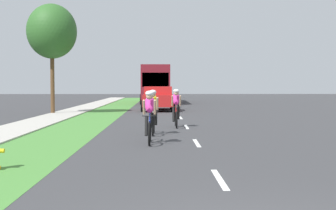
# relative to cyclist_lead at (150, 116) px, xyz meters

# --- Properties ---
(ground_plane) EXTENTS (120.00, 120.00, 0.00)m
(ground_plane) POSITION_rel_cyclist_lead_xyz_m (1.41, 11.38, -0.81)
(ground_plane) COLOR #38383A
(grass_verge) EXTENTS (2.49, 70.00, 0.01)m
(grass_verge) POSITION_rel_cyclist_lead_xyz_m (-3.13, 11.38, -0.81)
(grass_verge) COLOR #478438
(grass_verge) RESTS_ON ground_plane
(sidewalk_concrete) EXTENTS (1.96, 70.00, 0.10)m
(sidewalk_concrete) POSITION_rel_cyclist_lead_xyz_m (-5.35, 11.38, -0.81)
(sidewalk_concrete) COLOR #B2ADA3
(sidewalk_concrete) RESTS_ON ground_plane
(lane_markings_center) EXTENTS (0.12, 52.71, 0.01)m
(lane_markings_center) POSITION_rel_cyclist_lead_xyz_m (1.41, 15.38, -0.81)
(lane_markings_center) COLOR white
(lane_markings_center) RESTS_ON ground_plane
(cyclist_lead) EXTENTS (0.42, 1.72, 1.58)m
(cyclist_lead) POSITION_rel_cyclist_lead_xyz_m (0.00, 0.00, 0.00)
(cyclist_lead) COLOR black
(cyclist_lead) RESTS_ON ground_plane
(cyclist_trailing) EXTENTS (0.42, 1.72, 1.58)m
(cyclist_trailing) POSITION_rel_cyclist_lead_xyz_m (0.06, 2.43, 0.00)
(cyclist_trailing) COLOR black
(cyclist_trailing) RESTS_ON ground_plane
(cyclist_distant) EXTENTS (0.42, 1.72, 1.58)m
(cyclist_distant) POSITION_rel_cyclist_lead_xyz_m (0.97, 5.09, 0.00)
(cyclist_distant) COLOR black
(cyclist_distant) RESTS_ON ground_plane
(pickup_red) EXTENTS (2.22, 5.10, 1.64)m
(pickup_red) POSITION_rel_cyclist_lead_xyz_m (0.18, 17.05, 0.02)
(pickup_red) COLOR red
(pickup_red) RESTS_ON ground_plane
(bus_maroon) EXTENTS (2.78, 11.60, 3.48)m
(bus_maroon) POSITION_rel_cyclist_lead_xyz_m (-0.07, 29.97, 1.17)
(bus_maroon) COLOR maroon
(bus_maroon) RESTS_ON ground_plane
(sedan_dark_green) EXTENTS (1.98, 4.30, 1.52)m
(sedan_dark_green) POSITION_rel_cyclist_lead_xyz_m (0.15, 47.56, -0.04)
(sedan_dark_green) COLOR #194C2D
(sedan_dark_green) RESTS_ON ground_plane
(street_tree_near) EXTENTS (2.98, 2.98, 6.61)m
(street_tree_near) POSITION_rel_cyclist_lead_xyz_m (-6.20, 13.81, 4.14)
(street_tree_near) COLOR brown
(street_tree_near) RESTS_ON ground_plane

